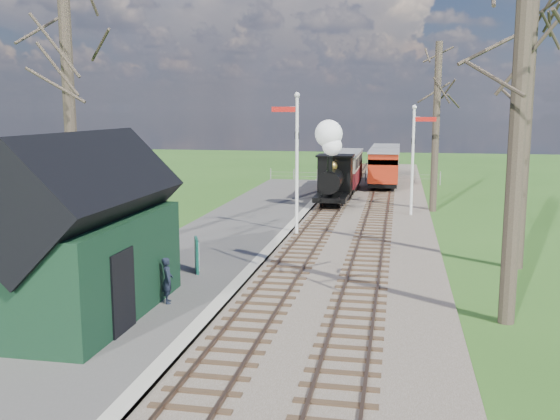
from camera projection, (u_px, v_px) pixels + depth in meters
The scene contains 19 objects.
ground at pixel (195, 407), 11.70m from camera, with size 140.00×140.00×0.00m, color #2B541A.
distant_hills at pixel (377, 288), 76.46m from camera, with size 114.40×48.00×22.02m.
ballast_bed at pixel (353, 214), 32.78m from camera, with size 8.00×60.00×0.10m, color brown.
track_near at pixel (328, 212), 33.01m from camera, with size 1.60×60.00×0.15m.
track_far at pixel (378, 214), 32.53m from camera, with size 1.60×60.00×0.15m.
platform at pixel (222, 241), 25.91m from camera, with size 5.00×44.00×0.20m, color #474442.
coping_strip at pixel (277, 243), 25.48m from camera, with size 0.40×44.00×0.21m, color #B2AD9E.
station_shed at pixel (83, 237), 16.01m from camera, with size 3.25×6.30×4.78m.
semaphore_near at pixel (295, 154), 26.77m from camera, with size 1.22×0.24×6.22m.
semaphore_far at pixel (414, 152), 31.67m from camera, with size 1.22×0.24×5.72m.
bare_trees at pixel (329, 119), 20.41m from camera, with size 15.51×22.39×12.00m.
fence_line at pixel (353, 176), 46.45m from camera, with size 12.60×0.08×1.00m.
locomotive at pixel (333, 169), 34.89m from camera, with size 1.90×4.43×4.75m.
coach at pixel (343, 169), 40.86m from camera, with size 2.22×7.60×2.33m.
red_carriage_a at pixel (384, 168), 42.93m from camera, with size 2.06×5.11×2.17m.
red_carriage_b at pixel (386, 161), 48.26m from camera, with size 2.06×5.11×2.17m.
sign_board at pixel (197, 255), 20.51m from camera, with size 0.37×0.75×1.14m.
bench at pixel (96, 319), 14.96m from camera, with size 0.61×1.33×0.74m.
person at pixel (167, 280), 17.24m from camera, with size 0.47×0.31×1.29m, color #191F2E.
Camera 1 is at (3.63, -10.46, 5.55)m, focal length 40.00 mm.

